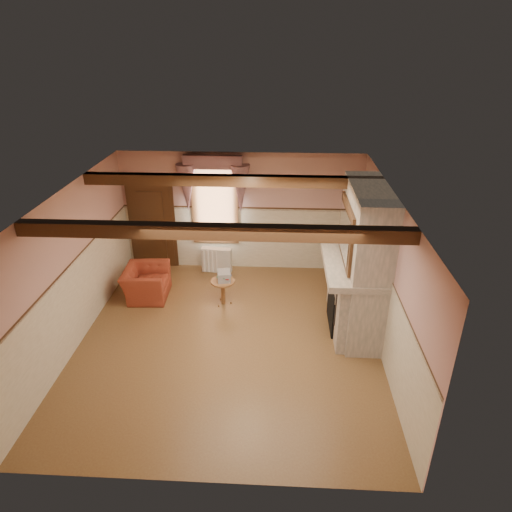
# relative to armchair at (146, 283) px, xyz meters

# --- Properties ---
(floor) EXTENTS (5.50, 6.00, 0.01)m
(floor) POSITION_rel_armchair_xyz_m (1.93, -1.48, -0.33)
(floor) COLOR brown
(floor) RESTS_ON ground
(ceiling) EXTENTS (5.50, 6.00, 0.01)m
(ceiling) POSITION_rel_armchair_xyz_m (1.93, -1.48, 2.47)
(ceiling) COLOR silver
(ceiling) RESTS_ON wall_back
(wall_back) EXTENTS (5.50, 0.02, 2.80)m
(wall_back) POSITION_rel_armchair_xyz_m (1.93, 1.52, 1.07)
(wall_back) COLOR tan
(wall_back) RESTS_ON floor
(wall_front) EXTENTS (5.50, 0.02, 2.80)m
(wall_front) POSITION_rel_armchair_xyz_m (1.93, -4.48, 1.07)
(wall_front) COLOR tan
(wall_front) RESTS_ON floor
(wall_left) EXTENTS (0.02, 6.00, 2.80)m
(wall_left) POSITION_rel_armchair_xyz_m (-0.82, -1.48, 1.07)
(wall_left) COLOR tan
(wall_left) RESTS_ON floor
(wall_right) EXTENTS (0.02, 6.00, 2.80)m
(wall_right) POSITION_rel_armchair_xyz_m (4.68, -1.48, 1.07)
(wall_right) COLOR tan
(wall_right) RESTS_ON floor
(wainscot) EXTENTS (5.50, 6.00, 1.50)m
(wainscot) POSITION_rel_armchair_xyz_m (1.93, -1.48, 0.42)
(wainscot) COLOR beige
(wainscot) RESTS_ON floor
(chair_rail) EXTENTS (5.50, 6.00, 0.08)m
(chair_rail) POSITION_rel_armchair_xyz_m (1.93, -1.48, 1.17)
(chair_rail) COLOR black
(chair_rail) RESTS_ON wainscot
(firebox) EXTENTS (0.20, 0.95, 0.90)m
(firebox) POSITION_rel_armchair_xyz_m (3.93, -0.88, 0.12)
(firebox) COLOR black
(firebox) RESTS_ON floor
(armchair) EXTENTS (0.93, 1.05, 0.66)m
(armchair) POSITION_rel_armchair_xyz_m (0.00, 0.00, 0.00)
(armchair) COLOR maroon
(armchair) RESTS_ON floor
(side_table) EXTENTS (0.64, 0.64, 0.55)m
(side_table) POSITION_rel_armchair_xyz_m (1.68, -0.21, -0.06)
(side_table) COLOR brown
(side_table) RESTS_ON floor
(book_stack) EXTENTS (0.31, 0.36, 0.20)m
(book_stack) POSITION_rel_armchair_xyz_m (1.71, -0.19, 0.32)
(book_stack) COLOR #B7AD8C
(book_stack) RESTS_ON side_table
(radiator) EXTENTS (0.72, 0.25, 0.60)m
(radiator) POSITION_rel_armchair_xyz_m (1.36, 1.22, -0.03)
(radiator) COLOR silver
(radiator) RESTS_ON floor
(bowl) EXTENTS (0.37, 0.37, 0.09)m
(bowl) POSITION_rel_armchair_xyz_m (4.18, -0.79, 1.14)
(bowl) COLOR brown
(bowl) RESTS_ON mantel
(mantel_clock) EXTENTS (0.14, 0.24, 0.20)m
(mantel_clock) POSITION_rel_armchair_xyz_m (4.18, -0.36, 1.19)
(mantel_clock) COLOR black
(mantel_clock) RESTS_ON mantel
(oil_lamp) EXTENTS (0.11, 0.11, 0.28)m
(oil_lamp) POSITION_rel_armchair_xyz_m (4.18, -0.43, 1.23)
(oil_lamp) COLOR gold
(oil_lamp) RESTS_ON mantel
(candle_red) EXTENTS (0.06, 0.06, 0.16)m
(candle_red) POSITION_rel_armchair_xyz_m (4.18, -1.59, 1.17)
(candle_red) COLOR #AC1E15
(candle_red) RESTS_ON mantel
(jar_yellow) EXTENTS (0.06, 0.06, 0.12)m
(jar_yellow) POSITION_rel_armchair_xyz_m (4.18, -1.29, 1.15)
(jar_yellow) COLOR gold
(jar_yellow) RESTS_ON mantel
(fireplace) EXTENTS (0.85, 2.00, 2.80)m
(fireplace) POSITION_rel_armchair_xyz_m (4.36, -0.88, 1.07)
(fireplace) COLOR gray
(fireplace) RESTS_ON floor
(mantel) EXTENTS (1.05, 2.05, 0.12)m
(mantel) POSITION_rel_armchair_xyz_m (4.18, -0.88, 1.03)
(mantel) COLOR gray
(mantel) RESTS_ON fireplace
(overmantel_mirror) EXTENTS (0.06, 1.44, 1.04)m
(overmantel_mirror) POSITION_rel_armchair_xyz_m (3.99, -0.88, 1.64)
(overmantel_mirror) COLOR silver
(overmantel_mirror) RESTS_ON fireplace
(door) EXTENTS (1.10, 0.10, 2.10)m
(door) POSITION_rel_armchair_xyz_m (-0.17, 1.46, 0.72)
(door) COLOR black
(door) RESTS_ON floor
(window) EXTENTS (1.06, 0.08, 2.02)m
(window) POSITION_rel_armchair_xyz_m (1.33, 1.49, 1.32)
(window) COLOR white
(window) RESTS_ON wall_back
(window_drapes) EXTENTS (1.30, 0.14, 1.40)m
(window_drapes) POSITION_rel_armchair_xyz_m (1.33, 1.40, 1.92)
(window_drapes) COLOR gray
(window_drapes) RESTS_ON wall_back
(ceiling_beam_front) EXTENTS (5.50, 0.18, 0.20)m
(ceiling_beam_front) POSITION_rel_armchair_xyz_m (1.93, -2.68, 2.37)
(ceiling_beam_front) COLOR black
(ceiling_beam_front) RESTS_ON ceiling
(ceiling_beam_back) EXTENTS (5.50, 0.18, 0.20)m
(ceiling_beam_back) POSITION_rel_armchair_xyz_m (1.93, -0.28, 2.37)
(ceiling_beam_back) COLOR black
(ceiling_beam_back) RESTS_ON ceiling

